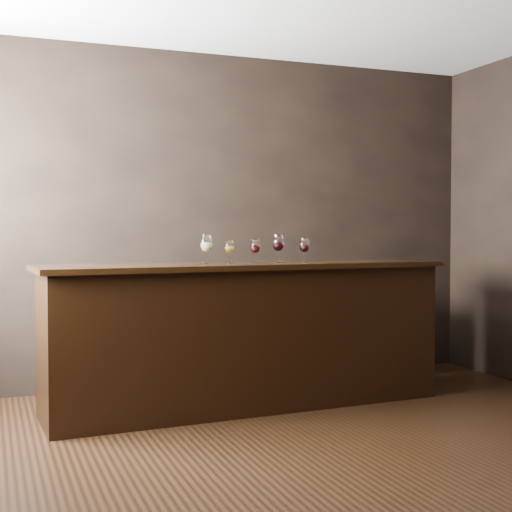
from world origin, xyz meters
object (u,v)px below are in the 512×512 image
object	(u,v)px
bar_counter	(247,338)
glass_red_c	(304,246)
glass_red_a	(255,247)
glass_red_b	(278,244)
glass_amber	(229,247)
glass_white	(206,244)
back_bar_shelf	(268,337)

from	to	relation	value
bar_counter	glass_red_c	distance (m)	0.81
glass_red_a	glass_red_c	distance (m)	0.38
glass_red_b	glass_red_c	world-z (taller)	glass_red_b
glass_red_a	glass_red_c	xyz separation A→B (m)	(0.38, -0.03, 0.01)
glass_amber	glass_red_a	size ratio (longest dim) A/B	0.98
glass_red_b	glass_red_c	size ratio (longest dim) A/B	1.12
glass_white	glass_red_c	bearing A→B (deg)	-4.40
glass_red_b	glass_red_c	distance (m)	0.20
glass_white	glass_red_b	size ratio (longest dim) A/B	1.01
bar_counter	glass_white	world-z (taller)	glass_white
glass_amber	glass_red_a	xyz separation A→B (m)	(0.19, -0.03, 0.00)
back_bar_shelf	glass_red_c	size ratio (longest dim) A/B	11.93
back_bar_shelf	glass_red_a	world-z (taller)	glass_red_a
bar_counter	back_bar_shelf	size ratio (longest dim) A/B	1.33
glass_amber	glass_red_a	distance (m)	0.19
glass_red_a	glass_red_b	bearing A→B (deg)	3.12
bar_counter	glass_amber	distance (m)	0.68
glass_red_b	back_bar_shelf	bearing A→B (deg)	74.13
glass_white	glass_red_b	world-z (taller)	glass_white
bar_counter	glass_white	size ratio (longest dim) A/B	14.05
glass_white	glass_red_a	xyz separation A→B (m)	(0.37, -0.03, -0.02)
back_bar_shelf	glass_amber	distance (m)	1.18
back_bar_shelf	glass_white	bearing A→B (deg)	-137.93
glass_white	glass_red_b	bearing A→B (deg)	-1.56
glass_white	glass_amber	xyz separation A→B (m)	(0.18, 0.01, -0.03)
glass_red_b	bar_counter	bearing A→B (deg)	-178.74
glass_red_b	glass_white	bearing A→B (deg)	178.44
back_bar_shelf	glass_amber	xyz separation A→B (m)	(-0.58, -0.67, 0.78)
glass_amber	glass_red_b	distance (m)	0.38
back_bar_shelf	bar_counter	bearing A→B (deg)	-122.78
glass_white	glass_red_c	size ratio (longest dim) A/B	1.13
glass_red_a	glass_red_c	bearing A→B (deg)	-4.83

